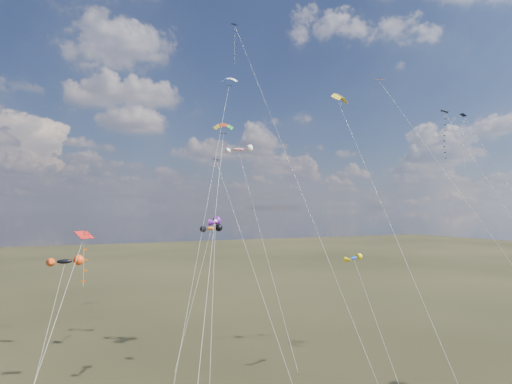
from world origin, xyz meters
name	(u,v)px	position (x,y,z in m)	size (l,w,h in m)	color
diamond_black_high	(452,145)	(24.41, 12.48, 25.02)	(10.02, 13.46, 29.55)	black
diamond_navy_tall	(244,64)	(-0.35, 20.76, 34.33)	(4.68, 23.73, 39.90)	#0C1B55
diamond_black_mid	(233,209)	(-2.49, 18.69, 17.04)	(1.32, 20.33, 23.33)	black
diamond_red_low	(80,269)	(-19.30, 5.72, 12.95)	(6.10, 7.83, 15.55)	red
diamond_navy_right	(470,150)	(27.31, 12.19, 24.60)	(8.68, 13.98, 29.29)	#090D44
diamond_orange_center	(441,165)	(14.04, 4.67, 21.48)	(12.05, 16.72, 31.11)	#D06201
parafoil_yellow	(340,97)	(11.02, 17.22, 30.82)	(6.31, 25.05, 31.69)	gold
parafoil_blue_white	(229,81)	(-1.68, 22.25, 32.53)	(11.96, 14.97, 33.37)	blue
parafoil_tricolor	(223,127)	(-5.87, 12.95, 25.11)	(9.12, 15.89, 25.85)	gold
novelty_black_orange	(65,262)	(-19.71, 21.17, 11.82)	(4.59, 7.60, 12.41)	black
novelty_orange_black	(211,229)	(-2.20, 27.08, 14.52)	(8.33, 9.75, 15.18)	orange
novelty_white_purple	(215,222)	(-5.87, 15.14, 15.81)	(5.36, 11.87, 16.32)	silver
novelty_redwhite_stripe	(239,150)	(1.97, 27.81, 24.98)	(3.48, 16.28, 25.65)	red
novelty_blue_yellow	(354,259)	(8.85, 11.84, 11.73)	(2.55, 9.24, 12.19)	#0E3BBD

